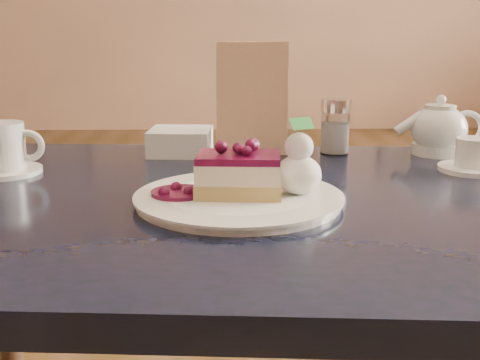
{
  "coord_description": "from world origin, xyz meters",
  "views": [
    {
      "loc": [
        0.05,
        -0.81,
        0.93
      ],
      "look_at": [
        0.06,
        -0.1,
        0.76
      ],
      "focal_mm": 45.0,
      "sensor_mm": 36.0,
      "label": 1
    }
  ],
  "objects_px": {
    "main_table": "(240,243)",
    "cheesecake_slice": "(239,175)",
    "tea_set": "(445,136)",
    "coffee_set": "(3,151)",
    "dessert_plate": "(239,199)"
  },
  "relations": [
    {
      "from": "main_table",
      "to": "coffee_set",
      "type": "xyz_separation_m",
      "value": [
        -0.38,
        0.14,
        0.11
      ]
    },
    {
      "from": "main_table",
      "to": "dessert_plate",
      "type": "xyz_separation_m",
      "value": [
        -0.0,
        -0.05,
        0.08
      ]
    },
    {
      "from": "main_table",
      "to": "coffee_set",
      "type": "distance_m",
      "value": 0.42
    },
    {
      "from": "main_table",
      "to": "cheesecake_slice",
      "type": "distance_m",
      "value": 0.12
    },
    {
      "from": "cheesecake_slice",
      "to": "tea_set",
      "type": "height_order",
      "value": "tea_set"
    },
    {
      "from": "main_table",
      "to": "cheesecake_slice",
      "type": "bearing_deg",
      "value": -90.0
    },
    {
      "from": "cheesecake_slice",
      "to": "coffee_set",
      "type": "distance_m",
      "value": 0.42
    },
    {
      "from": "cheesecake_slice",
      "to": "coffee_set",
      "type": "xyz_separation_m",
      "value": [
        -0.38,
        0.19,
        -0.0
      ]
    },
    {
      "from": "main_table",
      "to": "tea_set",
      "type": "relative_size",
      "value": 4.77
    },
    {
      "from": "coffee_set",
      "to": "cheesecake_slice",
      "type": "bearing_deg",
      "value": -26.29
    },
    {
      "from": "dessert_plate",
      "to": "coffee_set",
      "type": "relative_size",
      "value": 2.09
    },
    {
      "from": "coffee_set",
      "to": "tea_set",
      "type": "height_order",
      "value": "tea_set"
    },
    {
      "from": "main_table",
      "to": "dessert_plate",
      "type": "relative_size",
      "value": 4.31
    },
    {
      "from": "dessert_plate",
      "to": "cheesecake_slice",
      "type": "bearing_deg",
      "value": -36.87
    },
    {
      "from": "main_table",
      "to": "cheesecake_slice",
      "type": "xyz_separation_m",
      "value": [
        -0.0,
        -0.05,
        0.11
      ]
    }
  ]
}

